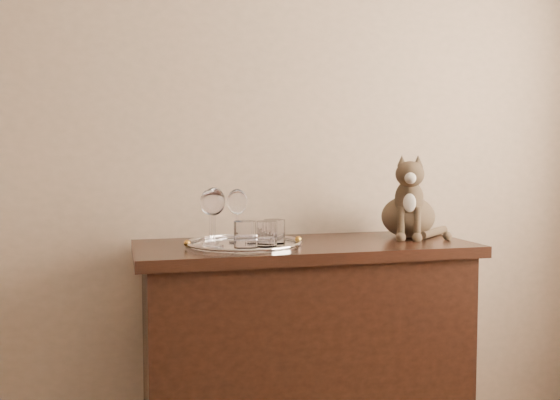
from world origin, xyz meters
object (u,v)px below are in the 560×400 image
Objects in this scene: tray at (244,245)px; wine_glass_a at (211,217)px; wine_glass_d at (237,216)px; cat at (408,196)px; wine_glass_c at (214,217)px; tumbler_c at (274,232)px; tumbler_a at (266,234)px; tumbler_b at (246,235)px; sideboard at (304,359)px.

wine_glass_a is (-0.11, 0.03, 0.10)m from tray.
wine_glass_d is 0.69m from cat.
wine_glass_c is 2.39× the size of tumbler_c.
wine_glass_c is (0.00, -0.06, 0.00)m from wine_glass_a.
wine_glass_c is at bearing -143.21° from wine_glass_d.
cat is at bearing 9.29° from wine_glass_c.
cat is (0.56, 0.10, 0.11)m from tumbler_c.
wine_glass_c is 0.78m from cat.
tumbler_b is at bearing -163.10° from tumbler_a.
cat is (0.68, 0.06, 0.06)m from wine_glass_d.
cat is (0.77, 0.13, 0.05)m from wine_glass_c.
tumbler_a is at bearing -31.43° from wine_glass_a.
tumbler_b is at bearing -88.58° from wine_glass_d.
wine_glass_a is 2.13× the size of tumbler_b.
sideboard is 0.63m from wine_glass_a.
wine_glass_c is (-0.11, -0.03, 0.10)m from tray.
tumbler_c is at bearing -162.05° from sideboard.
wine_glass_a is at bearing 169.34° from tumbler_c.
tumbler_b is at bearing -152.30° from sideboard.
sideboard is at bearing -147.39° from cat.
tray is at bearing 129.58° from tumbler_a.
sideboard is 14.13× the size of tumbler_a.
tumbler_b is at bearing -143.90° from tumbler_c.
tumbler_b is (0.10, -0.06, -0.05)m from wine_glass_c.
tumbler_b is (-0.24, -0.13, 0.48)m from sideboard.
wine_glass_a reaches higher than tumbler_c.
tumbler_a is 0.27× the size of cat.
tumbler_b reaches higher than tray.
wine_glass_a reaches higher than tumbler_b.
tumbler_b reaches higher than tumbler_c.
tray is 0.12m from tumbler_c.
cat is (0.44, 0.07, 0.58)m from sideboard.
cat reaches higher than tray.
tumbler_a is at bearing -50.42° from tray.
wine_glass_d is 0.14m from tumbler_c.
sideboard is 0.49m from tray.
wine_glass_a reaches higher than sideboard.
wine_glass_a is at bearing -151.17° from cat.
tumbler_a reaches higher than tumbler_c.
sideboard is 0.49m from tumbler_c.
tray is at bearing -15.95° from wine_glass_a.
tumbler_a is (0.17, -0.10, -0.05)m from wine_glass_a.
cat is at bearing 15.71° from tumbler_b.
tray is at bearing 82.21° from tumbler_b.
tumbler_c reaches higher than sideboard.
tumbler_b is (0.10, -0.13, -0.05)m from wine_glass_a.
wine_glass_d reaches higher than sideboard.
wine_glass_a is at bearing 127.65° from tumbler_b.
tumbler_b is 0.28× the size of cat.
wine_glass_c reaches higher than tray.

